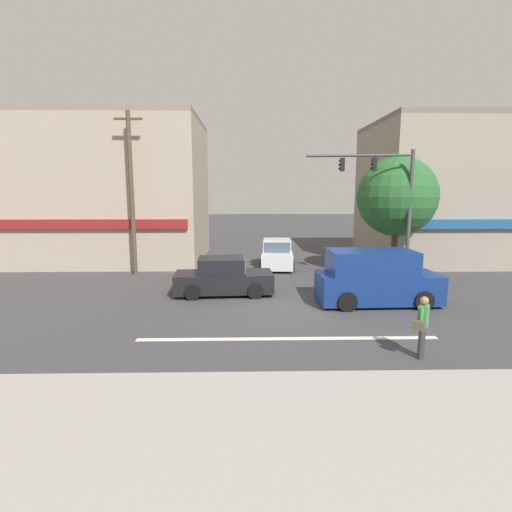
{
  "coord_description": "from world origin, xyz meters",
  "views": [
    {
      "loc": [
        -1.19,
        -14.81,
        4.37
      ],
      "look_at": [
        -0.82,
        2.0,
        1.6
      ],
      "focal_mm": 28.0,
      "sensor_mm": 36.0,
      "label": 1
    }
  ],
  "objects_px": {
    "utility_pole_near_left": "(132,192)",
    "pedestrian_foreground_with_bag": "(423,323)",
    "van_crossing_rightbound": "(376,279)",
    "traffic_light_mast": "(389,195)",
    "sedan_approaching_near": "(223,278)",
    "sedan_crossing_center": "(277,255)",
    "street_tree": "(397,197)"
  },
  "relations": [
    {
      "from": "street_tree",
      "to": "utility_pole_near_left",
      "type": "height_order",
      "value": "utility_pole_near_left"
    },
    {
      "from": "sedan_approaching_near",
      "to": "sedan_crossing_center",
      "type": "relative_size",
      "value": 1.0
    },
    {
      "from": "van_crossing_rightbound",
      "to": "pedestrian_foreground_with_bag",
      "type": "relative_size",
      "value": 2.78
    },
    {
      "from": "van_crossing_rightbound",
      "to": "pedestrian_foreground_with_bag",
      "type": "distance_m",
      "value": 5.11
    },
    {
      "from": "utility_pole_near_left",
      "to": "sedan_approaching_near",
      "type": "bearing_deg",
      "value": -40.38
    },
    {
      "from": "street_tree",
      "to": "pedestrian_foreground_with_bag",
      "type": "height_order",
      "value": "street_tree"
    },
    {
      "from": "traffic_light_mast",
      "to": "pedestrian_foreground_with_bag",
      "type": "relative_size",
      "value": 3.71
    },
    {
      "from": "van_crossing_rightbound",
      "to": "sedan_crossing_center",
      "type": "bearing_deg",
      "value": 112.85
    },
    {
      "from": "street_tree",
      "to": "sedan_crossing_center",
      "type": "relative_size",
      "value": 1.44
    },
    {
      "from": "street_tree",
      "to": "van_crossing_rightbound",
      "type": "distance_m",
      "value": 6.61
    },
    {
      "from": "van_crossing_rightbound",
      "to": "sedan_approaching_near",
      "type": "relative_size",
      "value": 1.11
    },
    {
      "from": "traffic_light_mast",
      "to": "sedan_approaching_near",
      "type": "xyz_separation_m",
      "value": [
        -7.55,
        -1.93,
        -3.46
      ]
    },
    {
      "from": "utility_pole_near_left",
      "to": "street_tree",
      "type": "bearing_deg",
      "value": -2.07
    },
    {
      "from": "sedan_approaching_near",
      "to": "van_crossing_rightbound",
      "type": "bearing_deg",
      "value": -15.01
    },
    {
      "from": "sedan_crossing_center",
      "to": "pedestrian_foreground_with_bag",
      "type": "bearing_deg",
      "value": -77.43
    },
    {
      "from": "van_crossing_rightbound",
      "to": "pedestrian_foreground_with_bag",
      "type": "height_order",
      "value": "van_crossing_rightbound"
    },
    {
      "from": "van_crossing_rightbound",
      "to": "sedan_crossing_center",
      "type": "relative_size",
      "value": 1.11
    },
    {
      "from": "street_tree",
      "to": "pedestrian_foreground_with_bag",
      "type": "xyz_separation_m",
      "value": [
        -3.02,
        -10.34,
        -3.1
      ]
    },
    {
      "from": "traffic_light_mast",
      "to": "sedan_approaching_near",
      "type": "relative_size",
      "value": 1.48
    },
    {
      "from": "utility_pole_near_left",
      "to": "pedestrian_foreground_with_bag",
      "type": "distance_m",
      "value": 15.4
    },
    {
      "from": "street_tree",
      "to": "van_crossing_rightbound",
      "type": "xyz_separation_m",
      "value": [
        -2.62,
        -5.25,
        -3.05
      ]
    },
    {
      "from": "utility_pole_near_left",
      "to": "pedestrian_foreground_with_bag",
      "type": "bearing_deg",
      "value": -46.06
    },
    {
      "from": "sedan_crossing_center",
      "to": "van_crossing_rightbound",
      "type": "bearing_deg",
      "value": -67.15
    },
    {
      "from": "van_crossing_rightbound",
      "to": "sedan_approaching_near",
      "type": "distance_m",
      "value": 6.19
    },
    {
      "from": "traffic_light_mast",
      "to": "street_tree",
      "type": "bearing_deg",
      "value": 58.78
    },
    {
      "from": "street_tree",
      "to": "sedan_approaching_near",
      "type": "height_order",
      "value": "street_tree"
    },
    {
      "from": "traffic_light_mast",
      "to": "van_crossing_rightbound",
      "type": "height_order",
      "value": "traffic_light_mast"
    },
    {
      "from": "street_tree",
      "to": "traffic_light_mast",
      "type": "xyz_separation_m",
      "value": [
        -1.04,
        -1.72,
        0.12
      ]
    },
    {
      "from": "traffic_light_mast",
      "to": "pedestrian_foreground_with_bag",
      "type": "bearing_deg",
      "value": -102.92
    },
    {
      "from": "van_crossing_rightbound",
      "to": "pedestrian_foreground_with_bag",
      "type": "bearing_deg",
      "value": -94.43
    },
    {
      "from": "utility_pole_near_left",
      "to": "sedan_crossing_center",
      "type": "height_order",
      "value": "utility_pole_near_left"
    },
    {
      "from": "sedan_approaching_near",
      "to": "sedan_crossing_center",
      "type": "height_order",
      "value": "same"
    }
  ]
}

